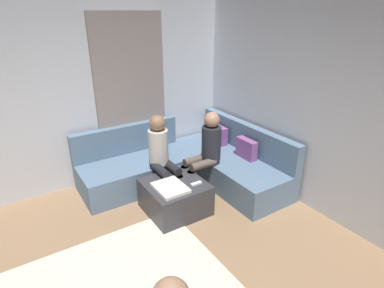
% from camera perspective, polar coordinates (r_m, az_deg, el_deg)
% --- Properties ---
extents(wall_back, '(6.00, 0.12, 2.70)m').
position_cam_1_polar(wall_back, '(3.92, 30.42, 2.89)').
color(wall_back, silver).
rests_on(wall_back, ground_plane).
extents(wall_left, '(0.12, 6.00, 2.70)m').
position_cam_1_polar(wall_left, '(4.71, -26.40, 6.67)').
color(wall_left, silver).
rests_on(wall_left, ground_plane).
extents(curtain_panel, '(0.06, 1.10, 2.50)m').
position_cam_1_polar(curtain_panel, '(4.94, -10.99, 8.14)').
color(curtain_panel, gray).
rests_on(curtain_panel, ground_plane).
extents(sectional_couch, '(2.10, 2.55, 0.87)m').
position_cam_1_polar(sectional_couch, '(4.89, -0.41, -3.77)').
color(sectional_couch, slate).
rests_on(sectional_couch, ground_plane).
extents(ottoman, '(0.76, 0.76, 0.42)m').
position_cam_1_polar(ottoman, '(4.23, -3.12, -9.59)').
color(ottoman, '#333338').
rests_on(ottoman, ground_plane).
extents(folded_blanket, '(0.44, 0.36, 0.04)m').
position_cam_1_polar(folded_blanket, '(3.99, -3.98, -7.96)').
color(folded_blanket, white).
rests_on(folded_blanket, ottoman).
extents(coffee_mug, '(0.08, 0.08, 0.10)m').
position_cam_1_polar(coffee_mug, '(4.34, -2.58, -4.71)').
color(coffee_mug, '#334C72').
rests_on(coffee_mug, ottoman).
extents(game_remote, '(0.05, 0.15, 0.02)m').
position_cam_1_polar(game_remote, '(4.08, 0.78, -7.23)').
color(game_remote, white).
rests_on(game_remote, ottoman).
extents(person_on_couch_back, '(0.30, 0.60, 1.20)m').
position_cam_1_polar(person_on_couch_back, '(4.50, 2.52, -0.99)').
color(person_on_couch_back, brown).
rests_on(person_on_couch_back, ground_plane).
extents(person_on_couch_side, '(0.60, 0.30, 1.20)m').
position_cam_1_polar(person_on_couch_side, '(4.36, -5.53, -1.86)').
color(person_on_couch_side, black).
rests_on(person_on_couch_side, ground_plane).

